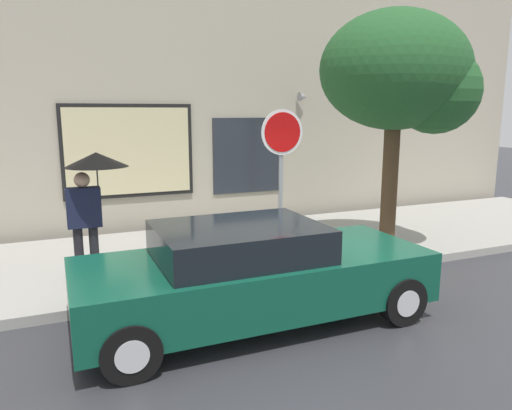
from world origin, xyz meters
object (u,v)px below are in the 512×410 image
at_px(stop_sign, 282,156).
at_px(pedestrian_with_umbrella, 92,181).
at_px(street_tree, 404,76).
at_px(parked_car, 253,274).

bearing_deg(stop_sign, pedestrian_with_umbrella, 174.48).
relative_size(pedestrian_with_umbrella, street_tree, 0.45).
relative_size(parked_car, street_tree, 1.04).
bearing_deg(street_tree, parked_car, -154.64).
height_order(pedestrian_with_umbrella, street_tree, street_tree).
bearing_deg(parked_car, pedestrian_with_umbrella, 130.07).
bearing_deg(pedestrian_with_umbrella, parked_car, -49.93).
distance_m(parked_car, pedestrian_with_umbrella, 2.93).
bearing_deg(street_tree, pedestrian_with_umbrella, 176.64).
xyz_separation_m(parked_car, street_tree, (3.74, 1.77, 2.72)).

